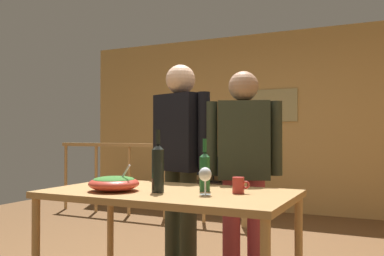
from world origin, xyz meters
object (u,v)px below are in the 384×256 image
(wine_bottle_dark, at_px, (158,167))
(person_standing_left, at_px, (181,151))
(serving_table, at_px, (169,202))
(wine_glass, at_px, (205,176))
(stair_railing, at_px, (177,170))
(person_standing_right, at_px, (244,161))
(framed_picture, at_px, (274,106))
(tv_console, at_px, (213,196))
(flat_screen_tv, at_px, (213,167))
(salad_bowl, at_px, (114,183))
(mug_red, at_px, (239,185))
(wine_bottle_green, at_px, (205,170))

(wine_bottle_dark, bearing_deg, person_standing_left, 107.33)
(serving_table, height_order, wine_bottle_dark, wine_bottle_dark)
(serving_table, distance_m, wine_glass, 0.35)
(person_standing_left, bearing_deg, stair_railing, -41.07)
(wine_glass, distance_m, person_standing_right, 0.75)
(framed_picture, bearing_deg, person_standing_left, -88.82)
(framed_picture, distance_m, person_standing_left, 3.18)
(framed_picture, bearing_deg, serving_table, -85.12)
(tv_console, height_order, flat_screen_tv, flat_screen_tv)
(serving_table, height_order, wine_glass, wine_glass)
(person_standing_left, bearing_deg, salad_bowl, 107.91)
(person_standing_right, bearing_deg, stair_railing, -71.91)
(person_standing_right, bearing_deg, framed_picture, -100.02)
(wine_glass, bearing_deg, mug_red, 46.87)
(flat_screen_tv, height_order, person_standing_right, person_standing_right)
(wine_glass, bearing_deg, wine_bottle_green, 114.70)
(stair_railing, xyz_separation_m, wine_glass, (1.62, -2.74, 0.24))
(wine_bottle_dark, bearing_deg, stair_railing, 115.50)
(serving_table, distance_m, wine_bottle_green, 0.30)
(flat_screen_tv, height_order, mug_red, mug_red)
(stair_railing, distance_m, wine_glass, 3.19)
(stair_railing, height_order, wine_bottle_dark, wine_bottle_dark)
(serving_table, relative_size, wine_bottle_green, 4.71)
(framed_picture, xyz_separation_m, person_standing_left, (0.06, -3.14, -0.55))
(flat_screen_tv, relative_size, wine_glass, 3.19)
(flat_screen_tv, bearing_deg, wine_bottle_dark, -72.18)
(framed_picture, distance_m, salad_bowl, 4.02)
(wine_glass, xyz_separation_m, mug_red, (0.15, 0.16, -0.06))
(serving_table, bearing_deg, wine_glass, -16.23)
(wine_bottle_green, bearing_deg, serving_table, -159.37)
(serving_table, bearing_deg, flat_screen_tv, 108.61)
(salad_bowl, height_order, person_standing_left, person_standing_left)
(mug_red, relative_size, person_standing_right, 0.07)
(wine_bottle_green, height_order, person_standing_right, person_standing_right)
(framed_picture, relative_size, stair_railing, 0.23)
(wine_bottle_dark, relative_size, person_standing_left, 0.22)
(wine_bottle_dark, bearing_deg, flat_screen_tv, 107.82)
(stair_railing, distance_m, mug_red, 3.14)
(salad_bowl, bearing_deg, wine_bottle_green, 24.77)
(tv_console, distance_m, wine_bottle_dark, 3.85)
(framed_picture, height_order, serving_table, framed_picture)
(mug_red, height_order, person_standing_right, person_standing_right)
(mug_red, bearing_deg, serving_table, -170.19)
(stair_railing, distance_m, wine_bottle_green, 3.02)
(person_standing_right, bearing_deg, salad_bowl, 35.24)
(person_standing_right, bearing_deg, serving_table, 48.11)
(tv_console, bearing_deg, framed_picture, 18.89)
(stair_railing, distance_m, tv_console, 0.97)
(salad_bowl, xyz_separation_m, mug_red, (0.73, 0.23, -0.00))
(tv_console, distance_m, wine_glass, 3.94)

